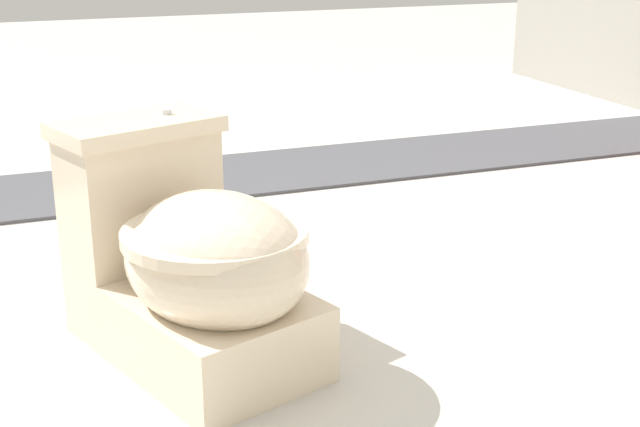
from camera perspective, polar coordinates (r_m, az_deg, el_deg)
The scene contains 3 objects.
ground_plane at distance 2.04m, azimuth -6.71°, elevation -9.09°, with size 14.00×14.00×0.00m, color beige.
gravel_strip at distance 3.41m, azimuth -4.36°, elevation 2.61°, with size 0.56×8.00×0.01m, color #4C4C51.
toilet at distance 1.96m, azimuth -8.17°, elevation -3.22°, with size 0.72×0.56×0.52m.
Camera 1 is at (1.76, -0.41, 0.94)m, focal length 50.00 mm.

